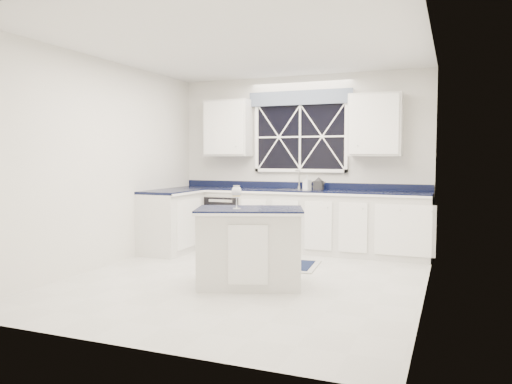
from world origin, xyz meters
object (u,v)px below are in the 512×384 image
at_px(kettle, 318,184).
at_px(wine_glass, 237,193).
at_px(faucet, 299,179).
at_px(dishwasher, 230,221).
at_px(island, 250,247).
at_px(soap_bottle, 307,182).

height_order(kettle, wine_glass, kettle).
bearing_deg(faucet, dishwasher, -169.98).
bearing_deg(island, dishwasher, 100.21).
distance_m(island, wine_glass, 0.63).
relative_size(dishwasher, island, 0.61).
distance_m(faucet, soap_bottle, 0.17).
bearing_deg(wine_glass, kettle, 83.00).
bearing_deg(soap_bottle, kettle, -12.96).
height_order(dishwasher, kettle, kettle).
bearing_deg(island, kettle, 65.70).
relative_size(island, kettle, 5.20).
bearing_deg(wine_glass, island, 45.98).
bearing_deg(island, soap_bottle, 70.49).
height_order(island, soap_bottle, soap_bottle).
height_order(faucet, island, faucet).
distance_m(faucet, island, 2.48).
distance_m(island, kettle, 2.37).
bearing_deg(kettle, faucet, -173.06).
relative_size(faucet, kettle, 1.17).
xyz_separation_m(dishwasher, soap_bottle, (1.25, 0.14, 0.64)).
bearing_deg(faucet, island, -86.28).
xyz_separation_m(faucet, soap_bottle, (0.15, -0.05, -0.05)).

